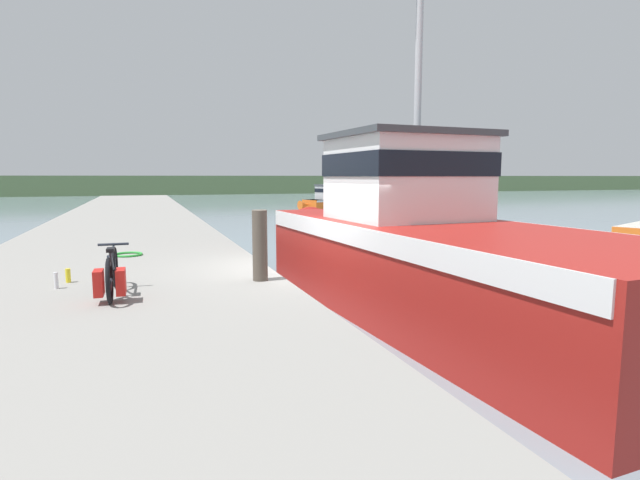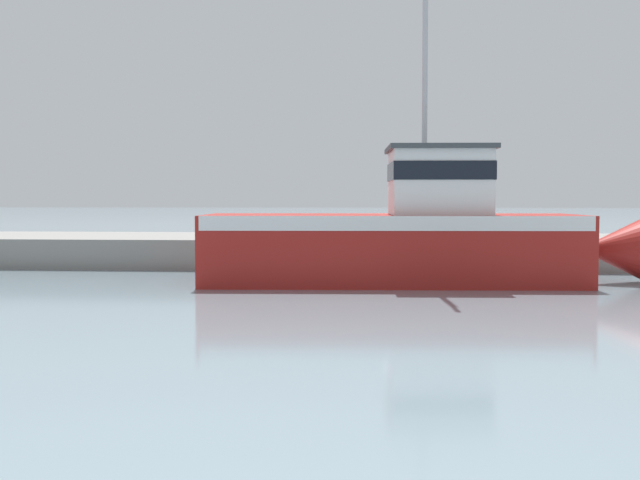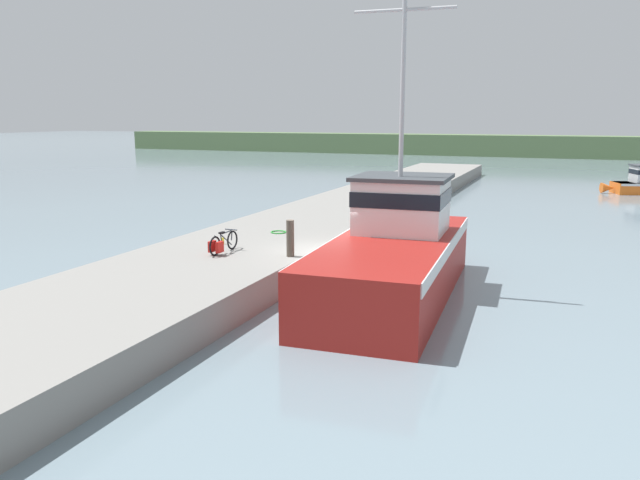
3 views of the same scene
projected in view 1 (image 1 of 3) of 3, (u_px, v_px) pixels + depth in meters
The scene contains 10 objects.
ground_plane at pixel (303, 314), 9.62m from camera, with size 320.00×320.00×0.00m, color gray.
dock_pier at pixel (109, 306), 8.41m from camera, with size 5.65×80.00×0.93m, color gray.
far_shoreline at pixel (348, 184), 83.62m from camera, with size 180.00×5.00×2.79m, color #567047.
fishing_boat_main at pixel (423, 246), 9.71m from camera, with size 3.84×11.45×9.85m.
boat_red_outer at pixel (331, 200), 41.50m from camera, with size 6.05×3.41×3.64m.
bicycle_touring at pixel (111, 275), 7.05m from camera, with size 0.44×1.69×0.70m.
mooring_post at pixel (260, 245), 8.19m from camera, with size 0.25×0.25×1.17m, color #51473D.
hose_coil at pixel (128, 254), 10.86m from camera, with size 0.60×0.60×0.05m, color green.
water_bottle_on_curb at pixel (68, 276), 8.07m from camera, with size 0.08×0.08×0.23m, color yellow.
water_bottle_by_bike at pixel (56, 281), 7.63m from camera, with size 0.06×0.06×0.25m, color silver.
Camera 1 is at (-2.84, -8.92, 2.64)m, focal length 28.00 mm.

